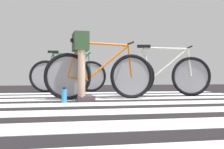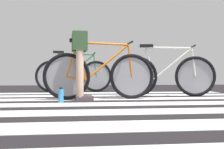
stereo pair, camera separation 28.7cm
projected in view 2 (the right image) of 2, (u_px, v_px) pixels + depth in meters
The scene contains 7 objects.
ground at pixel (105, 103), 3.65m from camera, with size 18.00×14.00×0.02m.
crosswalk_markings at pixel (108, 104), 3.45m from camera, with size 5.49×4.98×0.00m.
bicycle_1_of_3 at pixel (100, 75), 4.14m from camera, with size 1.74×0.52×0.93m.
cyclist_1_of_3 at pixel (80, 56), 4.09m from camera, with size 0.34×0.42×1.03m.
bicycle_2_of_3 at pixel (166, 75), 4.77m from camera, with size 1.71×0.56×0.93m.
bicycle_3_of_3 at pixel (74, 75), 6.11m from camera, with size 1.74×0.52×0.93m.
water_bottle at pixel (61, 96), 3.62m from camera, with size 0.07×0.07×0.21m.
Camera 2 is at (-0.33, -3.64, 0.39)m, focal length 42.91 mm.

